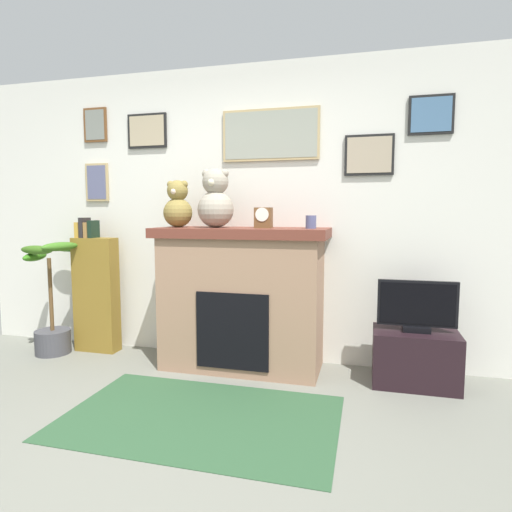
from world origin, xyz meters
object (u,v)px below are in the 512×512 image
(television, at_px, (417,307))
(teddy_bear_tan, at_px, (216,201))
(tv_stand, at_px, (415,358))
(mantel_clock, at_px, (263,218))
(teddy_bear_cream, at_px, (178,206))
(bookshelf, at_px, (96,292))
(candle_jar, at_px, (311,222))
(fireplace, at_px, (242,298))
(potted_plant, at_px, (52,310))

(television, relative_size, teddy_bear_tan, 1.18)
(tv_stand, distance_m, mantel_clock, 1.61)
(mantel_clock, height_order, teddy_bear_cream, teddy_bear_cream)
(tv_stand, distance_m, teddy_bear_tan, 2.01)
(television, xyz_separation_m, teddy_bear_cream, (-1.95, 0.01, 0.77))
(bookshelf, distance_m, teddy_bear_tan, 1.51)
(television, distance_m, mantel_clock, 1.37)
(tv_stand, bearing_deg, candle_jar, 179.45)
(teddy_bear_cream, bearing_deg, fireplace, 1.85)
(television, xyz_separation_m, mantel_clock, (-1.20, 0.01, 0.67))
(bookshelf, distance_m, teddy_bear_cream, 1.21)
(potted_plant, distance_m, teddy_bear_cream, 1.58)
(potted_plant, distance_m, candle_jar, 2.54)
(fireplace, relative_size, bookshelf, 1.13)
(fireplace, xyz_separation_m, teddy_bear_cream, (-0.56, -0.02, 0.77))
(bookshelf, height_order, mantel_clock, mantel_clock)
(potted_plant, bearing_deg, teddy_bear_tan, 3.15)
(tv_stand, relative_size, candle_jar, 6.04)
(potted_plant, relative_size, teddy_bear_tan, 2.15)
(bookshelf, bearing_deg, mantel_clock, -3.24)
(candle_jar, height_order, teddy_bear_cream, teddy_bear_cream)
(mantel_clock, relative_size, teddy_bear_cream, 0.42)
(television, bearing_deg, teddy_bear_cream, 179.74)
(mantel_clock, bearing_deg, teddy_bear_cream, 179.92)
(television, xyz_separation_m, candle_jar, (-0.81, 0.01, 0.64))
(fireplace, bearing_deg, mantel_clock, -5.79)
(potted_plant, relative_size, tv_stand, 1.68)
(bookshelf, relative_size, teddy_bear_cream, 3.17)
(teddy_bear_tan, bearing_deg, bookshelf, 175.74)
(bookshelf, distance_m, television, 2.86)
(bookshelf, bearing_deg, fireplace, -2.91)
(fireplace, distance_m, teddy_bear_tan, 0.84)
(fireplace, xyz_separation_m, bookshelf, (-1.47, 0.07, -0.03))
(fireplace, distance_m, mantel_clock, 0.70)
(bookshelf, bearing_deg, candle_jar, -2.58)
(potted_plant, bearing_deg, teddy_bear_cream, 4.01)
(television, height_order, mantel_clock, mantel_clock)
(television, distance_m, candle_jar, 1.03)
(potted_plant, bearing_deg, tv_stand, 1.44)
(teddy_bear_cream, bearing_deg, television, -0.26)
(potted_plant, xyz_separation_m, television, (3.21, 0.08, 0.20))
(potted_plant, bearing_deg, candle_jar, 2.11)
(bookshelf, relative_size, potted_plant, 1.21)
(bookshelf, height_order, teddy_bear_tan, teddy_bear_tan)
(candle_jar, relative_size, teddy_bear_cream, 0.26)
(tv_stand, height_order, mantel_clock, mantel_clock)
(mantel_clock, bearing_deg, tv_stand, -0.30)
(potted_plant, height_order, television, potted_plant)
(television, height_order, teddy_bear_cream, teddy_bear_cream)
(bookshelf, bearing_deg, teddy_bear_tan, -4.26)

